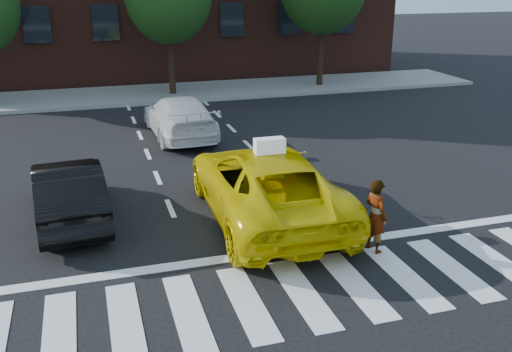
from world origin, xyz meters
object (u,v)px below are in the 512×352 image
Objects in this scene: taxi at (266,184)px; woman at (376,216)px; white_suv at (180,117)px; dog at (312,252)px; black_sedan at (69,191)px.

taxi is 3.81× the size of woman.
white_suv is 9.04× the size of dog.
white_suv reaches higher than black_sedan.
dog is (4.43, -3.37, -0.50)m from black_sedan.
white_suv is 9.48m from dog.
taxi is at bearing 83.58° from dog.
black_sedan is 6.66m from woman.
black_sedan reaches higher than dog.
dog is at bearing 96.94° from taxi.
white_suv is (3.51, 6.05, 0.00)m from black_sedan.
white_suv is (-0.70, 7.23, -0.12)m from taxi.
taxi is 11.06× the size of dog.
taxi reaches higher than dog.
dog is (0.21, -2.20, -0.62)m from taxi.
woman is at bearing 126.44° from taxi.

